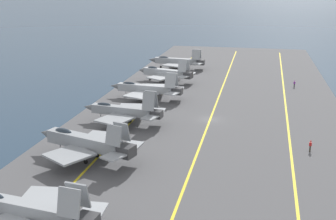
{
  "coord_description": "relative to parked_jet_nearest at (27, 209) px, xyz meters",
  "views": [
    {
      "loc": [
        -73.83,
        -7.93,
        24.67
      ],
      "look_at": [
        -3.81,
        7.15,
        2.9
      ],
      "focal_mm": 45.0,
      "sensor_mm": 36.0,
      "label": 1
    }
  ],
  "objects": [
    {
      "name": "ground_plane",
      "position": [
        40.01,
        -13.95,
        -2.72
      ],
      "size": [
        2000.0,
        2000.0,
        0.0
      ],
      "primitive_type": "plane",
      "color": "#23384C"
    },
    {
      "name": "deck_stripe_edge_line",
      "position": [
        40.01,
        -0.07,
        -2.31
      ],
      "size": [
        164.54,
        0.51,
        0.01
      ],
      "primitive_type": "cube",
      "rotation": [
        0.0,
        0.0,
        -0.0
      ],
      "color": "yellow",
      "rests_on": "carrier_deck"
    },
    {
      "name": "deck_stripe_foul_line",
      "position": [
        40.01,
        -27.82,
        -2.31
      ],
      "size": [
        164.51,
        3.61,
        0.01
      ],
      "primitive_type": "cube",
      "rotation": [
        0.0,
        0.0,
        -0.02
      ],
      "color": "yellow",
      "rests_on": "carrier_deck"
    },
    {
      "name": "carrier_deck",
      "position": [
        40.01,
        -13.95,
        -2.52
      ],
      "size": [
        182.82,
        50.46,
        0.4
      ],
      "primitive_type": "cube",
      "color": "#4C4C4F",
      "rests_on": "ground"
    },
    {
      "name": "parked_jet_third",
      "position": [
        34.21,
        0.78,
        0.14
      ],
      "size": [
        13.37,
        15.3,
        6.41
      ],
      "color": "gray",
      "rests_on": "carrier_deck"
    },
    {
      "name": "parked_jet_fourth",
      "position": [
        51.26,
        1.07,
        0.0
      ],
      "size": [
        13.86,
        16.66,
        6.09
      ],
      "color": "#9EA3A8",
      "rests_on": "carrier_deck"
    },
    {
      "name": "parked_jet_fifth",
      "position": [
        68.06,
        0.74,
        0.07
      ],
      "size": [
        11.86,
        15.36,
        6.21
      ],
      "color": "#9EA3A8",
      "rests_on": "carrier_deck"
    },
    {
      "name": "crew_red_vest",
      "position": [
        27.78,
        -30.34,
        -1.35
      ],
      "size": [
        0.34,
        0.43,
        1.76
      ],
      "color": "#383328",
      "rests_on": "carrier_deck"
    },
    {
      "name": "crew_purple_vest",
      "position": [
        69.11,
        -30.87,
        -1.38
      ],
      "size": [
        0.45,
        0.45,
        1.71
      ],
      "color": "#232328",
      "rests_on": "carrier_deck"
    },
    {
      "name": "parked_jet_second",
      "position": [
        18.0,
        1.21,
        0.32
      ],
      "size": [
        13.17,
        16.66,
        6.29
      ],
      "color": "gray",
      "rests_on": "carrier_deck"
    },
    {
      "name": "parked_jet_sixth",
      "position": [
        85.56,
        1.03,
        -0.07
      ],
      "size": [
        12.78,
        16.96,
        5.89
      ],
      "color": "#93999E",
      "rests_on": "carrier_deck"
    },
    {
      "name": "parked_jet_nearest",
      "position": [
        0.0,
        0.0,
        0.0
      ],
      "size": [
        12.66,
        16.82,
        5.93
      ],
      "color": "#93999E",
      "rests_on": "carrier_deck"
    },
    {
      "name": "deck_stripe_centerline",
      "position": [
        40.01,
        -13.95,
        -2.31
      ],
      "size": [
        164.53,
        0.36,
        0.01
      ],
      "primitive_type": "cube",
      "color": "yellow",
      "rests_on": "carrier_deck"
    }
  ]
}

